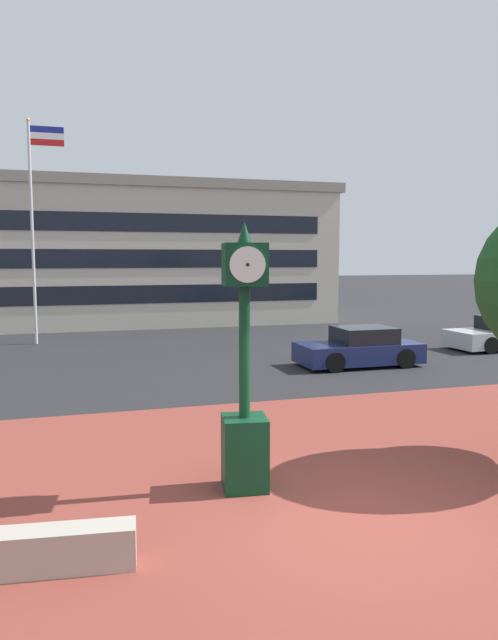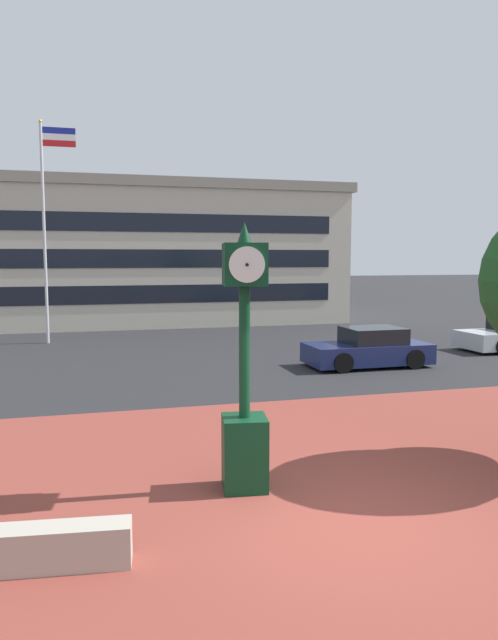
% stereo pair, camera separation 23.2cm
% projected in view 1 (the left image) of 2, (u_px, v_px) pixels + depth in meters
% --- Properties ---
extents(ground_plane, '(200.00, 200.00, 0.00)m').
position_uv_depth(ground_plane, '(356.00, 521.00, 8.02)').
color(ground_plane, '#262628').
extents(plaza_brick_paving, '(44.00, 10.73, 0.01)m').
position_uv_depth(plaza_brick_paving, '(316.00, 484.00, 9.32)').
color(plaza_brick_paving, brown).
rests_on(plaza_brick_paving, ground).
extents(street_clock, '(0.76, 0.76, 4.08)m').
position_uv_depth(street_clock, '(245.00, 384.00, 8.99)').
color(street_clock, '#0C381E').
rests_on(street_clock, ground).
extents(car_street_mid, '(4.02, 1.94, 1.28)m').
position_uv_depth(car_street_mid, '(360.00, 349.00, 19.48)').
color(car_street_mid, navy).
rests_on(car_street_mid, ground).
extents(flagpole_primary, '(1.42, 0.14, 9.07)m').
position_uv_depth(flagpole_primary, '(35.00, 218.00, 23.95)').
color(flagpole_primary, silver).
rests_on(flagpole_primary, ground).
extents(civic_building, '(26.25, 11.96, 7.50)m').
position_uv_depth(civic_building, '(89.00, 254.00, 33.75)').
color(civic_building, beige).
rests_on(civic_building, ground).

